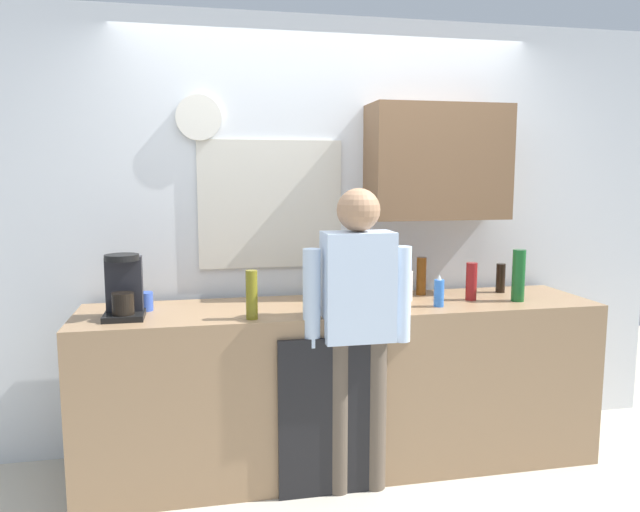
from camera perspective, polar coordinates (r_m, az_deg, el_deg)
ground_plane at (r=3.45m, az=3.45°, el=-21.18°), size 8.00×8.00×0.00m
kitchen_counter at (r=3.52m, az=2.21°, el=-12.15°), size 2.90×0.64×0.94m
dishwasher_panel at (r=3.20m, az=1.15°, el=-15.10°), size 0.56×0.02×0.85m
back_wall_assembly at (r=3.73m, az=1.93°, el=3.07°), size 4.50×0.42×2.60m
coffee_maker at (r=3.21m, az=-18.15°, el=-3.04°), size 0.20×0.20×0.33m
bottle_green_wine at (r=3.64m, az=18.34°, el=-1.77°), size 0.07×0.07×0.30m
bottle_olive_oil at (r=3.05m, az=-6.51°, el=-3.69°), size 0.06×0.06×0.25m
bottle_red_vinegar at (r=3.60m, az=14.19°, el=-2.36°), size 0.06×0.06×0.22m
bottle_dark_sauce at (r=3.89m, az=16.79°, el=-2.01°), size 0.06×0.06×0.18m
bottle_amber_beer at (r=3.69m, az=9.61°, el=-1.89°), size 0.06×0.06×0.23m
cup_yellow_cup at (r=3.49m, az=-0.78°, el=-3.56°), size 0.07×0.07×0.09m
cup_blue_mug at (r=3.36m, az=-16.29°, el=-4.17°), size 0.08×0.08×0.10m
cup_white_mug at (r=3.44m, az=5.42°, el=-3.67°), size 0.08×0.08×0.10m
mixing_bowl at (r=3.21m, az=2.78°, el=-4.62°), size 0.22×0.22×0.08m
dish_soap at (r=3.39m, az=11.24°, el=-3.43°), size 0.06×0.06×0.18m
storage_canister at (r=3.52m, az=7.67°, el=-2.82°), size 0.14×0.14×0.17m
person_at_sink at (r=3.10m, az=3.59°, el=-5.66°), size 0.57×0.22×1.60m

